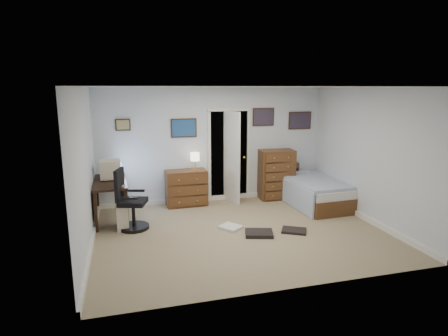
% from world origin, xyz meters
% --- Properties ---
extents(floor, '(5.00, 4.00, 0.02)m').
position_xyz_m(floor, '(0.00, 0.00, -0.01)').
color(floor, tan).
rests_on(floor, ground).
extents(computer_desk, '(0.66, 1.34, 0.76)m').
position_xyz_m(computer_desk, '(-2.29, 1.27, 0.59)').
color(computer_desk, black).
rests_on(computer_desk, floor).
extents(crt_monitor, '(0.41, 0.38, 0.36)m').
position_xyz_m(crt_monitor, '(-2.18, 1.43, 0.95)').
color(crt_monitor, beige).
rests_on(crt_monitor, computer_desk).
extents(keyboard, '(0.17, 0.41, 0.02)m').
position_xyz_m(keyboard, '(-2.02, 0.93, 0.77)').
color(keyboard, beige).
rests_on(keyboard, computer_desk).
extents(pc_tower, '(0.22, 0.43, 0.46)m').
position_xyz_m(pc_tower, '(-2.00, 0.73, 0.23)').
color(pc_tower, beige).
rests_on(pc_tower, floor).
extents(office_chair, '(0.66, 0.66, 1.10)m').
position_xyz_m(office_chair, '(-1.86, 0.66, 0.42)').
color(office_chair, black).
rests_on(office_chair, floor).
extents(media_stack, '(0.18, 0.18, 0.85)m').
position_xyz_m(media_stack, '(-2.32, 2.16, 0.42)').
color(media_stack, maroon).
rests_on(media_stack, floor).
extents(low_dresser, '(0.88, 0.46, 0.77)m').
position_xyz_m(low_dresser, '(-0.66, 1.77, 0.38)').
color(low_dresser, brown).
rests_on(low_dresser, floor).
extents(table_lamp, '(0.20, 0.20, 0.37)m').
position_xyz_m(table_lamp, '(-0.46, 1.77, 1.04)').
color(table_lamp, gold).
rests_on(table_lamp, low_dresser).
extents(doorway, '(0.96, 1.12, 2.05)m').
position_xyz_m(doorway, '(0.35, 2.27, 1.00)').
color(doorway, black).
rests_on(doorway, floor).
extents(tall_dresser, '(0.79, 0.50, 1.12)m').
position_xyz_m(tall_dresser, '(1.41, 1.75, 0.56)').
color(tall_dresser, brown).
rests_on(tall_dresser, floor).
extents(headboard_bookcase, '(0.89, 0.27, 0.79)m').
position_xyz_m(headboard_bookcase, '(1.53, 1.86, 0.42)').
color(headboard_bookcase, brown).
rests_on(headboard_bookcase, floor).
extents(bed, '(1.09, 1.92, 0.62)m').
position_xyz_m(bed, '(1.99, 1.14, 0.29)').
color(bed, brown).
rests_on(bed, floor).
extents(wall_posters, '(4.38, 0.04, 0.60)m').
position_xyz_m(wall_posters, '(0.57, 1.98, 1.75)').
color(wall_posters, '#331E11').
rests_on(wall_posters, floor).
extents(floor_clutter, '(1.53, 0.91, 0.06)m').
position_xyz_m(floor_clutter, '(0.32, -0.12, 0.03)').
color(floor_clutter, black).
rests_on(floor_clutter, floor).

